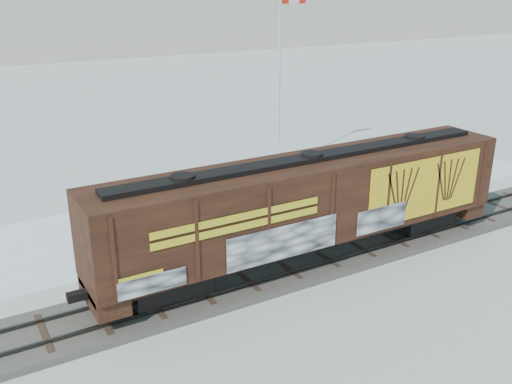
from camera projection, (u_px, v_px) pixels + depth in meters
ground at (321, 261)px, 25.67m from camera, size 500.00×500.00×0.00m
rail_track at (321, 258)px, 25.62m from camera, size 50.00×3.40×0.43m
parking_strip at (241, 207)px, 31.75m from camera, size 40.00×8.00×0.03m
hopper_railcar at (310, 202)px, 24.28m from camera, size 19.31×3.06×4.64m
flagpole at (281, 105)px, 36.64m from camera, size 2.30×0.90×11.77m
car_silver at (183, 206)px, 29.72m from camera, size 5.18×3.58×1.64m
car_white at (275, 201)px, 30.48m from camera, size 5.05×2.62×1.58m
car_dark at (388, 160)px, 37.51m from camera, size 5.72×3.33×1.56m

